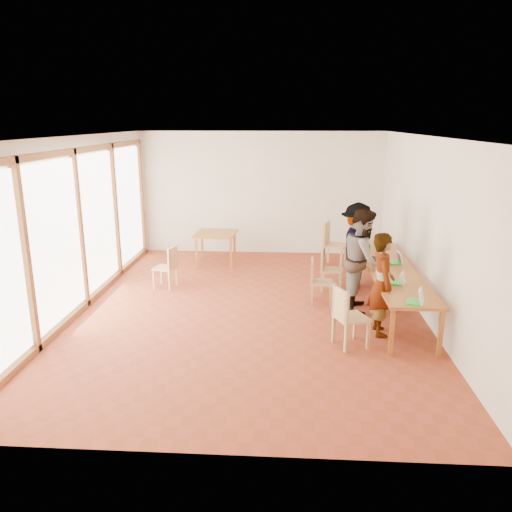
{
  "coord_description": "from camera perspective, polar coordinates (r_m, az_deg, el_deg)",
  "views": [
    {
      "loc": [
        0.64,
        -8.28,
        3.26
      ],
      "look_at": [
        0.15,
        -0.41,
        1.1
      ],
      "focal_mm": 35.0,
      "sensor_mm": 36.0,
      "label": 1
    }
  ],
  "objects": [
    {
      "name": "ground",
      "position": [
        8.92,
        -0.83,
        -6.11
      ],
      "size": [
        8.0,
        8.0,
        0.0
      ],
      "primitive_type": "plane",
      "color": "#9A3C25",
      "rests_on": "ground"
    },
    {
      "name": "wall_back",
      "position": [
        12.42,
        0.56,
        7.17
      ],
      "size": [
        6.0,
        0.1,
        3.0
      ],
      "primitive_type": "cube",
      "color": "white",
      "rests_on": "ground"
    },
    {
      "name": "wall_front",
      "position": [
        4.67,
        -4.66,
        -6.84
      ],
      "size": [
        6.0,
        0.1,
        3.0
      ],
      "primitive_type": "cube",
      "color": "white",
      "rests_on": "ground"
    },
    {
      "name": "wall_right",
      "position": [
        8.79,
        19.06,
        2.92
      ],
      "size": [
        0.1,
        8.0,
        3.0
      ],
      "primitive_type": "cube",
      "color": "white",
      "rests_on": "ground"
    },
    {
      "name": "window_wall",
      "position": [
        9.2,
        -19.61,
        3.4
      ],
      "size": [
        0.1,
        8.0,
        3.0
      ],
      "primitive_type": "cube",
      "color": "white",
      "rests_on": "ground"
    },
    {
      "name": "ceiling",
      "position": [
        8.31,
        -0.91,
        13.66
      ],
      "size": [
        6.0,
        8.0,
        0.04
      ],
      "primitive_type": "cube",
      "color": "white",
      "rests_on": "wall_back"
    },
    {
      "name": "communal_table",
      "position": [
        9.13,
        15.14,
        -1.49
      ],
      "size": [
        0.8,
        4.0,
        0.75
      ],
      "color": "#AB6926",
      "rests_on": "ground"
    },
    {
      "name": "side_table",
      "position": [
        11.54,
        -4.62,
        2.3
      ],
      "size": [
        0.9,
        0.9,
        0.75
      ],
      "rotation": [
        0.0,
        0.0,
        -0.08
      ],
      "color": "#AB6926",
      "rests_on": "ground"
    },
    {
      "name": "chair_near",
      "position": [
        7.44,
        10.23,
        -6.15
      ],
      "size": [
        0.57,
        0.57,
        0.49
      ],
      "rotation": [
        0.0,
        0.0,
        0.41
      ],
      "color": "#E0AC70",
      "rests_on": "ground"
    },
    {
      "name": "chair_mid",
      "position": [
        9.12,
        6.94,
        -2.32
      ],
      "size": [
        0.41,
        0.41,
        0.45
      ],
      "rotation": [
        0.0,
        0.0,
        -0.05
      ],
      "color": "#E0AC70",
      "rests_on": "ground"
    },
    {
      "name": "chair_far",
      "position": [
        9.87,
        8.17,
        -0.91
      ],
      "size": [
        0.47,
        0.47,
        0.46
      ],
      "rotation": [
        0.0,
        0.0,
        -0.18
      ],
      "color": "#E0AC70",
      "rests_on": "ground"
    },
    {
      "name": "chair_empty",
      "position": [
        11.54,
        8.53,
        1.91
      ],
      "size": [
        0.6,
        0.6,
        0.54
      ],
      "rotation": [
        0.0,
        0.0,
        -0.33
      ],
      "color": "#E0AC70",
      "rests_on": "ground"
    },
    {
      "name": "chair_spare",
      "position": [
        10.05,
        -9.93,
        -0.75
      ],
      "size": [
        0.47,
        0.47,
        0.45
      ],
      "rotation": [
        0.0,
        0.0,
        2.92
      ],
      "color": "#E0AC70",
      "rests_on": "ground"
    },
    {
      "name": "person_near",
      "position": [
        7.93,
        14.2,
        -3.14
      ],
      "size": [
        0.43,
        0.62,
        1.63
      ],
      "primitive_type": "imported",
      "rotation": [
        0.0,
        0.0,
        1.64
      ],
      "color": "gray",
      "rests_on": "ground"
    },
    {
      "name": "person_mid",
      "position": [
        8.88,
        12.14,
        -0.43
      ],
      "size": [
        0.83,
        0.98,
        1.8
      ],
      "primitive_type": "imported",
      "rotation": [
        0.0,
        0.0,
        1.39
      ],
      "color": "gray",
      "rests_on": "ground"
    },
    {
      "name": "person_far",
      "position": [
        9.98,
        11.4,
        1.09
      ],
      "size": [
        0.82,
        1.21,
        1.72
      ],
      "primitive_type": "imported",
      "rotation": [
        0.0,
        0.0,
        1.39
      ],
      "color": "gray",
      "rests_on": "ground"
    },
    {
      "name": "laptop_near",
      "position": [
        7.42,
        17.97,
        -4.73
      ],
      "size": [
        0.3,
        0.31,
        0.22
      ],
      "rotation": [
        0.0,
        0.0,
        -0.35
      ],
      "color": "green",
      "rests_on": "communal_table"
    },
    {
      "name": "laptop_mid",
      "position": [
        8.2,
        16.15,
        -2.73
      ],
      "size": [
        0.27,
        0.29,
        0.2
      ],
      "rotation": [
        0.0,
        0.0,
        -0.4
      ],
      "color": "green",
      "rests_on": "communal_table"
    },
    {
      "name": "laptop_far",
      "position": [
        9.35,
        15.82,
        -0.47
      ],
      "size": [
        0.24,
        0.27,
        0.22
      ],
      "rotation": [
        0.0,
        0.0,
        0.09
      ],
      "color": "green",
      "rests_on": "communal_table"
    },
    {
      "name": "yellow_mug",
      "position": [
        10.09,
        14.15,
        0.71
      ],
      "size": [
        0.15,
        0.15,
        0.09
      ],
      "primitive_type": "imported",
      "rotation": [
        0.0,
        0.0,
        -0.35
      ],
      "color": "gold",
      "rests_on": "communal_table"
    },
    {
      "name": "green_bottle",
      "position": [
        9.5,
        12.69,
        0.49
      ],
      "size": [
        0.07,
        0.07,
        0.28
      ],
      "primitive_type": "cylinder",
      "color": "#136C34",
      "rests_on": "communal_table"
    },
    {
      "name": "clear_glass",
      "position": [
        8.7,
        13.76,
        -1.59
      ],
      "size": [
        0.07,
        0.07,
        0.09
      ],
      "primitive_type": "cylinder",
      "color": "silver",
      "rests_on": "communal_table"
    },
    {
      "name": "condiment_cup",
      "position": [
        10.22,
        12.36,
        0.91
      ],
      "size": [
        0.08,
        0.08,
        0.06
      ],
      "primitive_type": "cylinder",
      "color": "white",
      "rests_on": "communal_table"
    },
    {
      "name": "pink_phone",
      "position": [
        8.63,
        16.53,
        -2.2
      ],
      "size": [
        0.05,
        0.1,
        0.01
      ],
      "primitive_type": "cube",
      "color": "#ED4376",
      "rests_on": "communal_table"
    },
    {
      "name": "black_pouch",
      "position": [
        9.29,
        13.68,
        -0.51
      ],
      "size": [
        0.16,
        0.26,
        0.09
      ],
      "primitive_type": "cube",
      "color": "black",
      "rests_on": "communal_table"
    }
  ]
}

